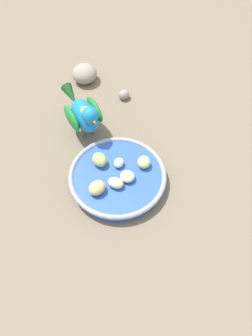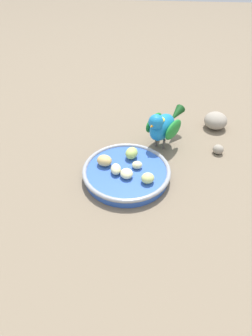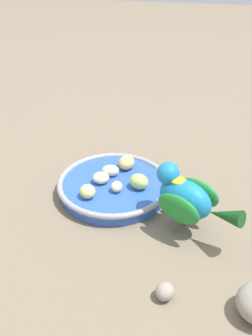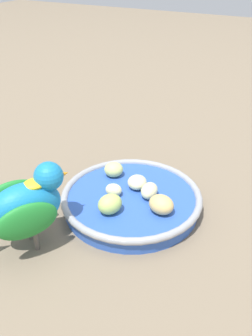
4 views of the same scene
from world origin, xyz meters
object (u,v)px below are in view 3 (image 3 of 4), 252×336
(apple_piece_3, at_px, (125,162))
(pebble_0, at_px, (165,291))
(parrot, at_px, (187,198))
(feeding_bowl, at_px, (113,186))
(apple_piece_1, at_px, (101,178))
(apple_piece_4, at_px, (117,187))
(apple_piece_0, at_px, (110,171))
(apple_piece_5, at_px, (139,182))
(apple_piece_2, at_px, (88,191))

(apple_piece_3, height_order, pebble_0, apple_piece_3)
(parrot, relative_size, pebble_0, 5.33)
(feeding_bowl, distance_m, apple_piece_1, 0.03)
(apple_piece_4, bearing_deg, apple_piece_0, 23.63)
(apple_piece_0, distance_m, apple_piece_1, 0.03)
(apple_piece_1, relative_size, apple_piece_5, 0.88)
(apple_piece_3, relative_size, parrot, 0.24)
(apple_piece_3, bearing_deg, feeding_bowl, 166.50)
(feeding_bowl, bearing_deg, apple_piece_4, -156.01)
(apple_piece_5, xyz_separation_m, pebble_0, (-0.24, -0.07, -0.03))
(apple_piece_5, xyz_separation_m, parrot, (-0.08, -0.09, 0.03))
(feeding_bowl, height_order, apple_piece_3, apple_piece_3)
(apple_piece_0, bearing_deg, apple_piece_4, -156.37)
(apple_piece_3, bearing_deg, pebble_0, -160.02)
(apple_piece_1, distance_m, apple_piece_2, 0.05)
(feeding_bowl, distance_m, parrot, 0.18)
(apple_piece_2, distance_m, apple_piece_5, 0.10)
(apple_piece_2, bearing_deg, parrot, -100.57)
(apple_piece_1, distance_m, apple_piece_3, 0.07)
(feeding_bowl, bearing_deg, pebble_0, -153.20)
(feeding_bowl, bearing_deg, apple_piece_3, -13.50)
(apple_piece_4, xyz_separation_m, apple_piece_5, (0.01, -0.04, 0.01))
(apple_piece_2, height_order, parrot, parrot)
(apple_piece_5, distance_m, pebble_0, 0.25)
(apple_piece_4, bearing_deg, apple_piece_2, 119.51)
(apple_piece_0, xyz_separation_m, apple_piece_1, (-0.03, 0.01, -0.00))
(parrot, bearing_deg, apple_piece_2, 20.32)
(apple_piece_2, relative_size, parrot, 0.20)
(apple_piece_3, relative_size, apple_piece_4, 1.48)
(apple_piece_2, bearing_deg, apple_piece_4, -60.49)
(apple_piece_3, xyz_separation_m, apple_piece_4, (-0.08, 0.00, -0.00))
(apple_piece_0, relative_size, apple_piece_2, 1.10)
(feeding_bowl, relative_size, apple_piece_4, 8.48)
(apple_piece_0, bearing_deg, apple_piece_3, -37.62)
(apple_piece_0, xyz_separation_m, pebble_0, (-0.27, -0.14, -0.02))
(apple_piece_3, xyz_separation_m, apple_piece_5, (-0.07, -0.04, 0.00))
(feeding_bowl, height_order, apple_piece_5, apple_piece_5)
(apple_piece_4, bearing_deg, pebble_0, -152.88)
(parrot, bearing_deg, apple_piece_5, -8.95)
(feeding_bowl, xyz_separation_m, apple_piece_2, (-0.05, 0.04, 0.02))
(apple_piece_0, distance_m, parrot, 0.20)
(feeding_bowl, distance_m, apple_piece_2, 0.07)
(pebble_0, bearing_deg, apple_piece_2, 40.28)
(apple_piece_3, xyz_separation_m, pebble_0, (-0.31, -0.11, -0.03))
(apple_piece_0, relative_size, pebble_0, 1.18)
(feeding_bowl, xyz_separation_m, pebble_0, (-0.25, -0.13, -0.00))
(feeding_bowl, distance_m, apple_piece_3, 0.06)
(apple_piece_1, bearing_deg, parrot, -116.91)
(feeding_bowl, height_order, apple_piece_4, apple_piece_4)
(apple_piece_3, bearing_deg, apple_piece_0, 142.38)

